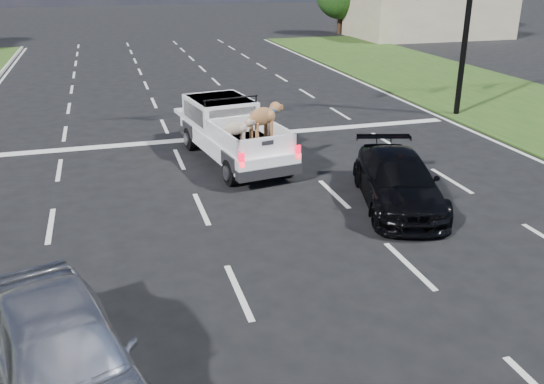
# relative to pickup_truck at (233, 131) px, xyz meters

# --- Properties ---
(ground) EXTENTS (160.00, 160.00, 0.00)m
(ground) POSITION_rel_pickup_truck_xyz_m (0.15, -7.52, -0.91)
(ground) COLOR black
(ground) RESTS_ON ground
(road_markings) EXTENTS (17.75, 60.00, 0.01)m
(road_markings) POSITION_rel_pickup_truck_xyz_m (0.15, -0.96, -0.90)
(road_markings) COLOR silver
(road_markings) RESTS_ON ground
(building_right) EXTENTS (12.00, 7.00, 3.60)m
(building_right) POSITION_rel_pickup_truck_xyz_m (22.15, 26.48, 0.89)
(building_right) COLOR beige
(building_right) RESTS_ON ground
(pickup_truck) EXTENTS (2.63, 5.36, 1.92)m
(pickup_truck) POSITION_rel_pickup_truck_xyz_m (0.00, 0.00, 0.00)
(pickup_truck) COLOR black
(pickup_truck) RESTS_ON ground
(silver_sedan) EXTENTS (2.88, 4.70, 1.49)m
(silver_sedan) POSITION_rel_pickup_truck_xyz_m (-4.50, -9.62, -0.16)
(silver_sedan) COLOR silver
(silver_sedan) RESTS_ON ground
(black_coupe) EXTENTS (2.87, 4.67, 1.26)m
(black_coupe) POSITION_rel_pickup_truck_xyz_m (3.12, -4.62, -0.28)
(black_coupe) COLOR black
(black_coupe) RESTS_ON ground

